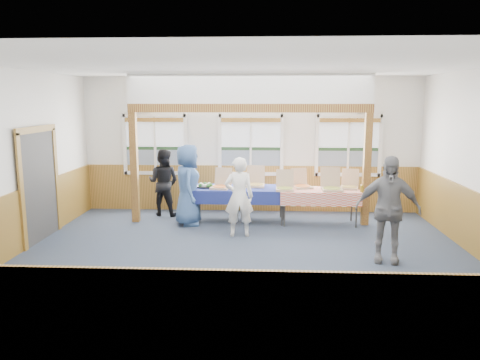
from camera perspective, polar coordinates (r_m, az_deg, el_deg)
name	(u,v)px	position (r m, az deg, el deg)	size (l,w,h in m)	color
floor	(244,258)	(8.09, 0.53, -9.47)	(8.00, 8.00, 0.00)	#283141
ceiling	(245,66)	(7.65, 0.57, 13.76)	(8.00, 8.00, 0.00)	white
wall_back	(251,145)	(11.19, 1.32, 4.31)	(8.00, 8.00, 0.00)	silver
wall_front	(228,219)	(4.28, -1.48, -4.72)	(8.00, 8.00, 0.00)	silver
wall_left	(9,163)	(8.84, -26.35, 1.82)	(8.00, 8.00, 0.00)	silver
wainscot_back	(251,188)	(11.31, 1.30, -1.00)	(7.98, 0.05, 1.10)	brown
wainscot_front	(229,324)	(4.68, -1.39, -17.19)	(7.98, 0.05, 1.10)	brown
wainscot_left	(15,223)	(9.01, -25.70, -4.80)	(0.05, 6.98, 1.10)	brown
cased_opening	(39,186)	(9.68, -23.32, -0.64)	(0.06, 1.30, 2.10)	#2F2F2F
window_left	(155,141)	(11.44, -10.32, 4.68)	(1.56, 0.10, 1.46)	white
window_mid	(251,142)	(11.14, 1.32, 4.70)	(1.56, 0.10, 1.46)	white
window_right	(349,142)	(11.30, 13.09, 4.52)	(1.56, 0.10, 1.46)	white
post_left	(134,168)	(10.43, -12.75, 1.46)	(0.15, 0.15, 2.40)	#542712
post_right	(367,170)	(10.27, 15.19, 1.23)	(0.15, 0.15, 2.40)	#542712
cross_beam	(249,108)	(9.94, 1.14, 8.76)	(5.15, 0.18, 0.18)	#542712
table_left	(239,190)	(10.29, -0.09, -1.20)	(2.06, 0.93, 0.76)	#2F2F2F
table_right	(319,192)	(10.21, 9.65, -1.49)	(1.70, 0.78, 0.76)	#2F2F2F
pizza_box_a	(221,185)	(10.19, -2.33, -0.65)	(0.47, 0.54, 0.42)	tan
pizza_box_b	(255,183)	(10.42, 1.88, -0.41)	(0.42, 0.50, 0.44)	tan
pizza_box_c	(285,187)	(10.03, 5.48, -0.86)	(0.39, 0.47, 0.41)	tan
pizza_box_d	(302,185)	(10.34, 7.55, -0.58)	(0.49, 0.54, 0.41)	tan
pizza_box_e	(332,187)	(10.15, 11.11, -0.86)	(0.44, 0.53, 0.46)	tan
pizza_box_f	(349,186)	(10.42, 13.19, -0.67)	(0.47, 0.53, 0.41)	tan
veggie_tray	(205,186)	(10.35, -4.24, -0.70)	(0.42, 0.42, 0.09)	black
drink_glass	(362,189)	(10.08, 14.63, -1.02)	(0.07, 0.07, 0.15)	olive
woman_white	(239,197)	(9.15, -0.12, -2.07)	(0.57, 0.38, 1.57)	white
woman_black	(164,182)	(10.96, -9.30, -0.29)	(0.75, 0.59, 1.55)	black
man_blue	(188,185)	(10.04, -6.38, -0.60)	(0.85, 0.55, 1.74)	#345282
person_grey	(388,209)	(8.07, 17.56, -3.42)	(1.04, 0.43, 1.78)	slate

